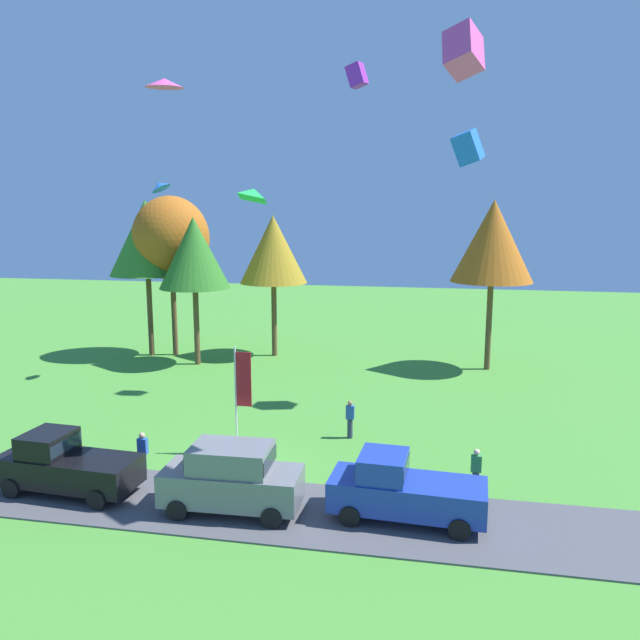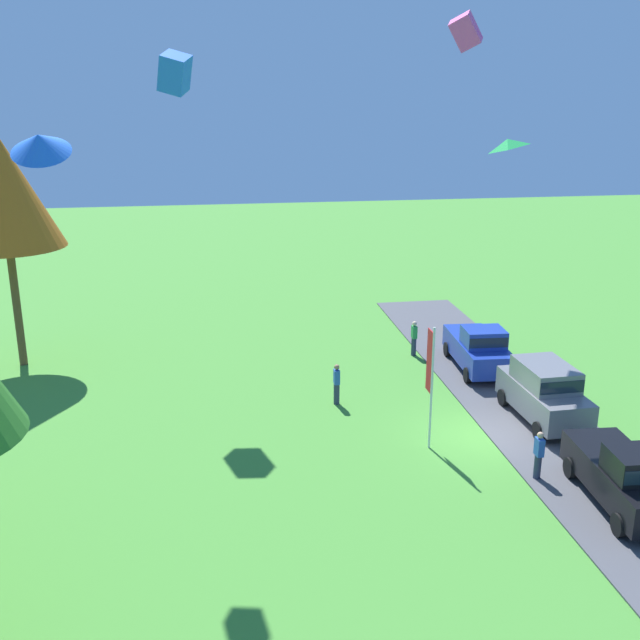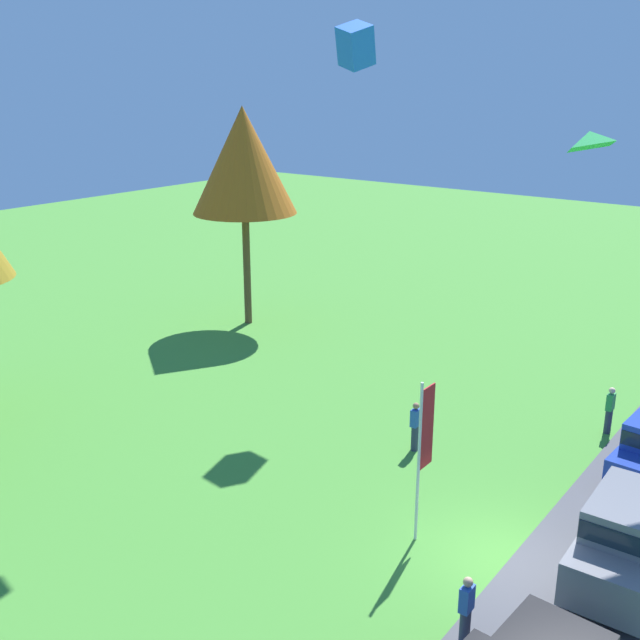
{
  "view_description": "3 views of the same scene",
  "coord_description": "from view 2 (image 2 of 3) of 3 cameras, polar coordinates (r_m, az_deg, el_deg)",
  "views": [
    {
      "loc": [
        7.47,
        -21.15,
        9.97
      ],
      "look_at": [
        2.37,
        5.09,
        5.23
      ],
      "focal_mm": 35.0,
      "sensor_mm": 36.0,
      "label": 1
    },
    {
      "loc": [
        -23.97,
        9.93,
        12.33
      ],
      "look_at": [
        -0.45,
        6.23,
        4.94
      ],
      "focal_mm": 42.0,
      "sensor_mm": 36.0,
      "label": 2
    },
    {
      "loc": [
        -15.89,
        -6.12,
        11.76
      ],
      "look_at": [
        1.03,
        6.75,
        4.88
      ],
      "focal_mm": 42.0,
      "sensor_mm": 36.0,
      "label": 3
    }
  ],
  "objects": [
    {
      "name": "ground_plane",
      "position": [
        28.73,
        12.37,
        -8.61
      ],
      "size": [
        120.0,
        120.0,
        0.0
      ],
      "primitive_type": "plane",
      "color": "#478E33"
    },
    {
      "name": "pavement_strip",
      "position": [
        29.6,
        16.61,
        -8.09
      ],
      "size": [
        36.0,
        4.4,
        0.06
      ],
      "primitive_type": "cube",
      "color": "#4C4C51",
      "rests_on": "ground"
    },
    {
      "name": "car_pickup_near_entrance",
      "position": [
        24.95,
        22.36,
        -10.9
      ],
      "size": [
        5.11,
        2.3,
        2.14
      ],
      "color": "black",
      "rests_on": "ground"
    },
    {
      "name": "car_suv_mid_row",
      "position": [
        29.99,
        16.71,
        -5.12
      ],
      "size": [
        4.65,
        2.16,
        2.28
      ],
      "color": "slate",
      "rests_on": "ground"
    },
    {
      "name": "car_pickup_far_end",
      "position": [
        34.6,
        11.99,
        -2.09
      ],
      "size": [
        5.1,
        2.28,
        2.14
      ],
      "color": "#1E389E",
      "rests_on": "ground"
    },
    {
      "name": "person_watching_sky",
      "position": [
        25.8,
        16.31,
        -9.87
      ],
      "size": [
        0.36,
        0.24,
        1.71
      ],
      "color": "#2D334C",
      "rests_on": "ground"
    },
    {
      "name": "person_beside_suv",
      "position": [
        30.43,
        1.28,
        -4.88
      ],
      "size": [
        0.36,
        0.24,
        1.71
      ],
      "color": "#2D334C",
      "rests_on": "ground"
    },
    {
      "name": "person_on_lawn",
      "position": [
        36.17,
        7.18,
        -1.37
      ],
      "size": [
        0.36,
        0.24,
        1.71
      ],
      "color": "#2D334C",
      "rests_on": "ground"
    },
    {
      "name": "tree_lone_near",
      "position": [
        35.83,
        -23.04,
        9.02
      ],
      "size": [
        5.01,
        5.01,
        10.58
      ],
      "color": "brown",
      "rests_on": "ground"
    },
    {
      "name": "flag_banner",
      "position": [
        26.55,
        8.41,
        -3.82
      ],
      "size": [
        0.71,
        0.08,
        4.53
      ],
      "color": "silver",
      "rests_on": "ground"
    },
    {
      "name": "kite_diamond_high_right",
      "position": [
        27.36,
        14.06,
        12.87
      ],
      "size": [
        1.22,
        1.35,
        0.6
      ],
      "primitive_type": "pyramid",
      "rotation": [
        -0.26,
        0.0,
        5.81
      ],
      "color": "green"
    },
    {
      "name": "kite_box_low_drifter",
      "position": [
        32.55,
        -11.01,
        17.99
      ],
      "size": [
        1.76,
        1.55,
        1.92
      ],
      "primitive_type": "cube",
      "rotation": [
        -0.27,
        0.3,
        2.76
      ],
      "color": "blue"
    },
    {
      "name": "kite_box_mid_center",
      "position": [
        33.85,
        11.04,
        20.77
      ],
      "size": [
        1.3,
        1.71,
        1.74
      ],
      "primitive_type": "cube",
      "rotation": [
        0.47,
        0.3,
        2.71
      ],
      "color": "#EA4C9E"
    },
    {
      "name": "kite_delta_topmost",
      "position": [
        15.77,
        -20.59,
        12.5
      ],
      "size": [
        1.21,
        1.17,
        0.86
      ],
      "primitive_type": "cone",
      "rotation": [
        -0.47,
        0.0,
        1.56
      ],
      "color": "blue"
    }
  ]
}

